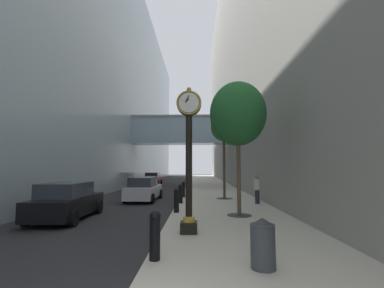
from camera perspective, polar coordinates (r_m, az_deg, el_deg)
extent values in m
plane|color=#262628|center=(29.93, -1.26, -9.40)|extent=(110.00, 110.00, 0.00)
cube|color=beige|center=(32.92, 3.66, -8.87)|extent=(5.34, 80.00, 0.14)
cube|color=#93A8B7|center=(36.86, -18.98, 13.28)|extent=(9.00, 80.00, 27.38)
cube|color=#849EB2|center=(32.75, -2.14, 2.70)|extent=(12.52, 3.20, 3.09)
cube|color=gray|center=(33.01, -2.13, 5.56)|extent=(12.52, 3.40, 0.24)
cube|color=gray|center=(37.14, 15.27, 19.11)|extent=(9.00, 80.00, 34.72)
cube|color=black|center=(9.06, -0.69, -17.49)|extent=(0.55, 0.55, 0.35)
cylinder|color=gold|center=(9.01, -0.68, -15.84)|extent=(0.38, 0.38, 0.18)
cylinder|color=black|center=(8.85, -0.67, -4.57)|extent=(0.22, 0.22, 3.34)
cylinder|color=black|center=(9.11, -0.66, 8.69)|extent=(0.84, 0.28, 0.84)
torus|color=gold|center=(8.96, -0.69, 8.93)|extent=(0.82, 0.05, 0.82)
cylinder|color=white|center=(8.97, -0.69, 8.92)|extent=(0.69, 0.01, 0.69)
cylinder|color=white|center=(9.26, -0.63, 8.47)|extent=(0.69, 0.01, 0.69)
sphere|color=gold|center=(9.24, -0.65, 11.65)|extent=(0.16, 0.16, 0.16)
cube|color=black|center=(8.98, -1.06, 9.31)|extent=(0.14, 0.01, 0.14)
cube|color=black|center=(8.99, -1.06, 9.65)|extent=(0.14, 0.01, 0.25)
cylinder|color=black|center=(6.58, -7.99, -19.65)|extent=(0.25, 0.25, 0.93)
sphere|color=black|center=(6.47, -7.93, -15.08)|extent=(0.26, 0.26, 0.26)
cylinder|color=black|center=(12.92, -3.36, -12.44)|extent=(0.25, 0.25, 0.93)
sphere|color=black|center=(12.86, -3.35, -10.09)|extent=(0.26, 0.26, 0.26)
cylinder|color=black|center=(16.13, -2.46, -10.97)|extent=(0.25, 0.25, 0.93)
sphere|color=black|center=(16.09, -2.45, -9.08)|extent=(0.26, 0.26, 0.26)
cylinder|color=black|center=(19.36, -1.86, -9.98)|extent=(0.25, 0.25, 0.93)
sphere|color=black|center=(19.32, -1.86, -8.41)|extent=(0.26, 0.26, 0.26)
cylinder|color=#333335|center=(12.35, 10.14, -14.84)|extent=(1.10, 1.10, 0.02)
cylinder|color=brown|center=(12.17, 10.01, -6.47)|extent=(0.18, 0.18, 3.62)
ellipsoid|color=#23602D|center=(12.41, 9.81, 6.43)|extent=(2.56, 2.56, 2.95)
cylinder|color=#333335|center=(18.61, 7.00, -11.55)|extent=(1.10, 1.10, 0.02)
cylinder|color=#4C3D2D|center=(18.49, 6.93, -4.93)|extent=(0.18, 0.18, 4.31)
ellipsoid|color=#2D7033|center=(18.71, 6.83, 3.78)|extent=(1.81, 1.81, 2.09)
cylinder|color=#383D42|center=(6.21, 14.99, -20.46)|extent=(0.52, 0.52, 0.92)
cone|color=#272A2E|center=(6.09, 14.87, -15.83)|extent=(0.53, 0.53, 0.16)
cylinder|color=#23232D|center=(16.39, 13.84, -10.96)|extent=(0.36, 0.36, 0.80)
cylinder|color=silver|center=(16.32, 13.79, -8.43)|extent=(0.47, 0.47, 0.65)
sphere|color=#9E7556|center=(16.30, 13.75, -6.87)|extent=(0.25, 0.25, 0.25)
cube|color=#B7BABF|center=(18.73, -10.25, -10.05)|extent=(1.86, 4.49, 0.78)
cube|color=#282D38|center=(18.46, -10.37, -7.99)|extent=(1.59, 2.53, 0.64)
cylinder|color=black|center=(20.42, -11.68, -10.42)|extent=(0.24, 0.65, 0.64)
cylinder|color=black|center=(20.06, -6.83, -10.59)|extent=(0.24, 0.65, 0.64)
cylinder|color=black|center=(17.52, -14.20, -11.28)|extent=(0.24, 0.65, 0.64)
cylinder|color=black|center=(17.11, -8.56, -11.53)|extent=(0.24, 0.65, 0.64)
cube|color=#AD191E|center=(36.48, -8.42, -7.62)|extent=(1.90, 4.09, 0.76)
cube|color=#282D38|center=(36.25, -8.47, -6.57)|extent=(1.66, 2.30, 0.62)
cylinder|color=black|center=(38.02, -9.48, -7.92)|extent=(0.22, 0.64, 0.64)
cylinder|color=black|center=(37.72, -6.65, -7.98)|extent=(0.22, 0.64, 0.64)
cylinder|color=black|center=(35.30, -10.33, -8.13)|extent=(0.22, 0.64, 0.64)
cylinder|color=black|center=(34.97, -7.29, -8.20)|extent=(0.22, 0.64, 0.64)
cube|color=black|center=(13.14, -25.18, -11.84)|extent=(1.93, 4.39, 0.77)
cube|color=#282D38|center=(12.87, -25.46, -8.92)|extent=(1.65, 2.48, 0.63)
cylinder|color=black|center=(14.87, -26.04, -12.07)|extent=(0.24, 0.65, 0.64)
cylinder|color=black|center=(14.23, -19.41, -12.64)|extent=(0.24, 0.65, 0.64)
cylinder|color=black|center=(12.28, -31.99, -13.42)|extent=(0.24, 0.65, 0.64)
cylinder|color=black|center=(11.50, -24.15, -14.37)|extent=(0.24, 0.65, 0.64)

